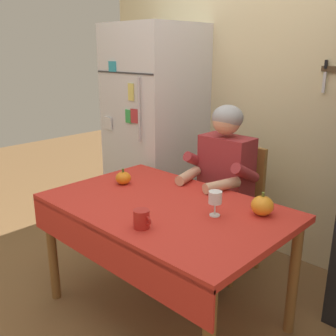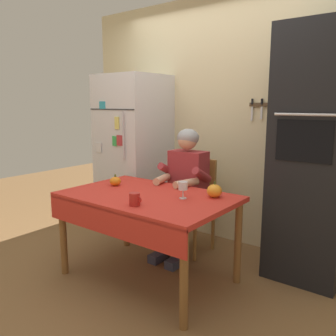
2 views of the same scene
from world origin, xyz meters
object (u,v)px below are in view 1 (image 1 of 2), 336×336
(coffee_mug, at_px, (142,219))
(pumpkin_medium, at_px, (262,206))
(refrigerator, at_px, (156,132))
(pumpkin_large, at_px, (123,178))
(dining_table, at_px, (162,219))
(wine_glass, at_px, (215,198))
(chair_behind_person, at_px, (234,203))
(seated_person, at_px, (220,180))

(coffee_mug, bearing_deg, pumpkin_medium, 57.83)
(refrigerator, xyz_separation_m, pumpkin_large, (0.51, -0.80, -0.12))
(dining_table, distance_m, wine_glass, 0.37)
(chair_behind_person, height_order, seated_person, seated_person)
(chair_behind_person, height_order, pumpkin_medium, chair_behind_person)
(pumpkin_medium, bearing_deg, dining_table, -150.05)
(dining_table, relative_size, chair_behind_person, 1.51)
(refrigerator, distance_m, seated_person, 0.97)
(pumpkin_medium, bearing_deg, coffee_mug, -122.17)
(dining_table, height_order, chair_behind_person, chair_behind_person)
(coffee_mug, bearing_deg, wine_glass, 65.04)
(chair_behind_person, bearing_deg, coffee_mug, -80.97)
(pumpkin_large, bearing_deg, refrigerator, 122.45)
(seated_person, relative_size, pumpkin_large, 11.76)
(chair_behind_person, distance_m, wine_glass, 0.84)
(chair_behind_person, height_order, coffee_mug, chair_behind_person)
(refrigerator, xyz_separation_m, chair_behind_person, (0.91, -0.09, -0.39))
(refrigerator, height_order, wine_glass, refrigerator)
(dining_table, xyz_separation_m, pumpkin_large, (-0.44, 0.08, 0.13))
(refrigerator, bearing_deg, pumpkin_medium, -22.89)
(refrigerator, xyz_separation_m, wine_glass, (1.26, -0.79, -0.06))
(wine_glass, relative_size, pumpkin_large, 1.31)
(coffee_mug, distance_m, pumpkin_large, 0.68)
(refrigerator, height_order, seated_person, refrigerator)
(dining_table, distance_m, pumpkin_large, 0.47)
(refrigerator, xyz_separation_m, pumpkin_medium, (1.43, -0.60, -0.11))
(wine_glass, height_order, pumpkin_medium, wine_glass)
(chair_behind_person, bearing_deg, pumpkin_large, -119.57)
(chair_behind_person, xyz_separation_m, wine_glass, (0.34, -0.70, 0.33))
(pumpkin_large, bearing_deg, chair_behind_person, 60.43)
(chair_behind_person, distance_m, seated_person, 0.29)
(coffee_mug, bearing_deg, seated_person, 100.92)
(coffee_mug, height_order, wine_glass, wine_glass)
(refrigerator, distance_m, pumpkin_large, 0.96)
(seated_person, distance_m, wine_glass, 0.62)
(chair_behind_person, relative_size, pumpkin_medium, 7.21)
(pumpkin_large, bearing_deg, seated_person, 52.31)
(dining_table, bearing_deg, pumpkin_large, 169.49)
(seated_person, distance_m, pumpkin_large, 0.66)
(pumpkin_large, height_order, pumpkin_medium, pumpkin_medium)
(pumpkin_large, bearing_deg, wine_glass, 0.91)
(dining_table, xyz_separation_m, wine_glass, (0.31, 0.09, 0.18))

